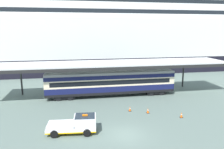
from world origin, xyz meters
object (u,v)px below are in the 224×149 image
(service_truck, at_px, (76,124))
(traffic_cone_far, at_px, (130,109))
(traffic_cone_near, at_px, (148,110))
(traffic_cone_mid, at_px, (181,115))
(train_carriage, at_px, (111,82))
(cruise_ship, at_px, (99,28))

(service_truck, bearing_deg, traffic_cone_far, 34.66)
(traffic_cone_near, relative_size, traffic_cone_mid, 1.04)
(traffic_cone_near, bearing_deg, service_truck, -157.42)
(traffic_cone_far, bearing_deg, traffic_cone_near, -26.86)
(train_carriage, xyz_separation_m, traffic_cone_near, (3.50, -8.33, -1.94))
(cruise_ship, distance_m, train_carriage, 31.78)
(cruise_ship, xyz_separation_m, traffic_cone_far, (-0.42, -37.67, -10.97))
(cruise_ship, distance_m, traffic_cone_near, 40.31)
(cruise_ship, height_order, train_carriage, cruise_ship)
(traffic_cone_near, height_order, traffic_cone_mid, traffic_cone_near)
(service_truck, bearing_deg, cruise_ship, 79.83)
(traffic_cone_near, bearing_deg, train_carriage, 112.77)
(train_carriage, bearing_deg, traffic_cone_mid, -55.81)
(traffic_cone_near, height_order, traffic_cone_far, traffic_cone_near)
(train_carriage, bearing_deg, traffic_cone_far, -79.55)
(traffic_cone_mid, bearing_deg, train_carriage, 124.19)
(train_carriage, distance_m, service_truck, 13.66)
(cruise_ship, relative_size, traffic_cone_far, 209.77)
(traffic_cone_mid, relative_size, traffic_cone_far, 1.12)
(service_truck, bearing_deg, traffic_cone_mid, 7.57)
(service_truck, distance_m, traffic_cone_far, 8.83)
(cruise_ship, bearing_deg, service_truck, -100.17)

